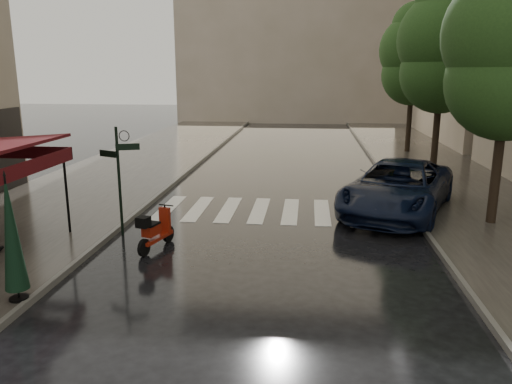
# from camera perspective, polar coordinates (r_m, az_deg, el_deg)

# --- Properties ---
(ground) EXTENTS (120.00, 120.00, 0.00)m
(ground) POSITION_cam_1_polar(r_m,az_deg,el_deg) (11.83, -14.63, -9.54)
(ground) COLOR black
(ground) RESTS_ON ground
(sidewalk_near) EXTENTS (6.00, 60.00, 0.12)m
(sidewalk_near) POSITION_cam_1_polar(r_m,az_deg,el_deg) (24.16, -14.81, 2.40)
(sidewalk_near) COLOR #38332D
(sidewalk_near) RESTS_ON ground
(sidewalk_far) EXTENTS (5.50, 60.00, 0.12)m
(sidewalk_far) POSITION_cam_1_polar(r_m,az_deg,el_deg) (23.44, 21.27, 1.58)
(sidewalk_far) COLOR #38332D
(sidewalk_far) RESTS_ON ground
(curb_near) EXTENTS (0.12, 60.00, 0.16)m
(curb_near) POSITION_cam_1_polar(r_m,az_deg,el_deg) (23.25, -7.76, 2.34)
(curb_near) COLOR #595651
(curb_near) RESTS_ON ground
(curb_far) EXTENTS (0.12, 60.00, 0.16)m
(curb_far) POSITION_cam_1_polar(r_m,az_deg,el_deg) (22.85, 14.49, 1.83)
(curb_far) COLOR #595651
(curb_far) RESTS_ON ground
(crosswalk) EXTENTS (7.85, 3.20, 0.01)m
(crosswalk) POSITION_cam_1_polar(r_m,az_deg,el_deg) (16.81, 2.18, -2.14)
(crosswalk) COLOR silver
(crosswalk) RESTS_ON ground
(signpost) EXTENTS (1.17, 0.29, 3.10)m
(signpost) POSITION_cam_1_polar(r_m,az_deg,el_deg) (14.41, -15.39, 2.19)
(signpost) COLOR black
(signpost) RESTS_ON ground
(backdrop_building) EXTENTS (22.00, 6.00, 20.00)m
(backdrop_building) POSITION_cam_1_polar(r_m,az_deg,el_deg) (48.47, 5.05, 19.97)
(backdrop_building) COLOR #9F9079
(backdrop_building) RESTS_ON ground
(tree_near) EXTENTS (3.80, 3.80, 7.99)m
(tree_near) POSITION_cam_1_polar(r_m,az_deg,el_deg) (16.16, 27.13, 14.85)
(tree_near) COLOR black
(tree_near) RESTS_ON sidewalk_far
(tree_mid) EXTENTS (3.80, 3.80, 8.34)m
(tree_mid) POSITION_cam_1_polar(r_m,az_deg,el_deg) (22.84, 20.62, 15.35)
(tree_mid) COLOR black
(tree_mid) RESTS_ON sidewalk_far
(tree_far) EXTENTS (3.80, 3.80, 8.16)m
(tree_far) POSITION_cam_1_polar(r_m,az_deg,el_deg) (29.71, 17.59, 14.70)
(tree_far) COLOR black
(tree_far) RESTS_ON sidewalk_far
(scooter) EXTENTS (0.69, 1.60, 1.07)m
(scooter) POSITION_cam_1_polar(r_m,az_deg,el_deg) (13.32, -11.48, -4.43)
(scooter) COLOR black
(scooter) RESTS_ON ground
(parked_car) EXTENTS (4.90, 6.78, 1.71)m
(parked_car) POSITION_cam_1_polar(r_m,az_deg,el_deg) (17.01, 15.90, 0.49)
(parked_car) COLOR black
(parked_car) RESTS_ON ground
(parasol_front) EXTENTS (0.46, 0.46, 2.59)m
(parasol_front) POSITION_cam_1_polar(r_m,az_deg,el_deg) (10.79, -26.18, -4.26)
(parasol_front) COLOR black
(parasol_front) RESTS_ON sidewalk_near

